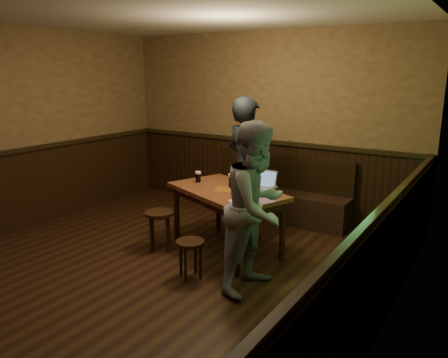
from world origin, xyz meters
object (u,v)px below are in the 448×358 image
stool_right (190,248)px  laptop (261,185)px  pub_table (226,198)px  person_grey (257,208)px  bench (279,198)px  pint_right (251,193)px  person_suit (246,169)px  pint_left (198,177)px  stool_left (159,219)px  pint_mid (232,181)px

stool_right → laptop: bearing=74.8°
pub_table → person_grey: size_ratio=0.97×
bench → person_grey: person_grey is taller
pint_right → stool_right: bearing=-123.6°
person_suit → laptop: bearing=160.7°
person_grey → bench: bearing=24.5°
person_grey → stool_right: bearing=110.0°
pint_left → person_grey: bearing=-30.2°
stool_left → bench: bearing=69.8°
pint_right → person_suit: person_suit is taller
pint_left → pint_right: size_ratio=0.93×
bench → pub_table: size_ratio=1.31×
person_grey → pub_table: bearing=54.5°
pint_mid → laptop: laptop is taller
person_suit → person_grey: person_suit is taller
stool_left → person_grey: (1.49, -0.21, 0.47)m
bench → pint_mid: (0.02, -1.40, 0.57)m
stool_left → person_suit: (0.68, 0.98, 0.55)m
stool_left → stool_right: size_ratio=1.18×
pint_left → pub_table: bearing=-9.6°
person_grey → person_suit: bearing=38.9°
pint_left → bench: bearing=70.9°
stool_right → person_suit: (-0.11, 1.39, 0.61)m
stool_right → pint_mid: pint_mid is taller
stool_left → pint_mid: size_ratio=2.82×
pub_table → person_suit: (-0.04, 0.54, 0.26)m
person_grey → pint_right: bearing=40.2°
pint_right → person_suit: 0.94m
stool_left → pint_mid: bearing=36.3°
pub_table → person_suit: person_suit is taller
pint_left → laptop: bearing=8.7°
pint_left → pint_right: (0.97, -0.32, 0.01)m
pint_right → person_grey: 0.51m
person_grey → pint_mid: bearing=50.0°
stool_right → pint_left: 1.21m
person_grey → pint_left: bearing=64.4°
bench → stool_left: bench is taller
pint_mid → person_grey: bearing=-44.6°
stool_right → bench: bearing=91.9°
bench → laptop: size_ratio=6.16×
pub_table → stool_right: 0.92m
pint_mid → person_suit: 0.45m
bench → pint_mid: pint_mid is taller
stool_right → pint_mid: size_ratio=2.38×
pint_left → pint_mid: bearing=1.5°
pint_left → pint_right: bearing=-18.4°
pint_mid → pint_right: (0.46, -0.34, -0.01)m
pub_table → stool_left: pub_table is taller
stool_left → pint_mid: pint_mid is taller
stool_left → laptop: (1.08, 0.65, 0.45)m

